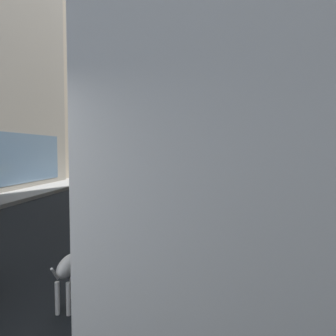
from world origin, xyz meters
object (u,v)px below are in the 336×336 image
car_grey_wagon (186,170)px  car_yellow_taxi (142,171)px  transit_bus (224,159)px  car_white_van (167,159)px  car_red_coupe (198,158)px  dalmatian_dog (72,265)px  box_truck (144,154)px

car_grey_wagon → car_yellow_taxi: size_ratio=1.03×
transit_bus → car_white_van: size_ratio=2.79×
car_yellow_taxi → car_red_coupe: same height
transit_bus → car_white_van: 34.19m
car_yellow_taxi → transit_bus: bearing=-67.3°
transit_bus → dalmatian_dog: transit_bus is taller
car_red_coupe → dalmatian_dog: bearing=-90.7°
car_grey_wagon → car_red_coupe: same height
car_grey_wagon → dalmatian_dog: (-0.53, -14.77, -0.31)m
transit_bus → car_red_coupe: (-1.60, 38.62, -0.95)m
car_white_van → car_red_coupe: same height
car_yellow_taxi → dalmatian_dog: bearing=-82.1°
car_red_coupe → dalmatian_dog: 42.45m
car_yellow_taxi → car_red_coupe: (2.40, 29.04, -0.00)m
car_grey_wagon → car_red_coupe: size_ratio=1.04×
transit_bus → car_grey_wagon: bearing=98.3°
car_yellow_taxi → car_red_coupe: bearing=85.3°
dalmatian_dog → car_white_van: bearing=95.3°
car_grey_wagon → dalmatian_dog: size_ratio=4.91×
car_grey_wagon → car_white_van: same height
car_grey_wagon → car_yellow_taxi: 2.76m
dalmatian_dog → car_yellow_taxi: bearing=97.9°
car_yellow_taxi → box_truck: (-1.60, 8.68, 0.84)m
car_yellow_taxi → dalmatian_dog: car_yellow_taxi is taller
box_truck → dalmatian_dog: box_truck is taller
car_yellow_taxi → box_truck: box_truck is taller
box_truck → dalmatian_dog: (3.47, -22.08, -1.15)m
car_grey_wagon → car_yellow_taxi: same height
transit_bus → dalmatian_dog: bearing=-119.2°
car_grey_wagon → dalmatian_dog: bearing=-92.1°
car_yellow_taxi → car_grey_wagon: bearing=29.6°
car_grey_wagon → box_truck: (-4.00, 7.32, 0.84)m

